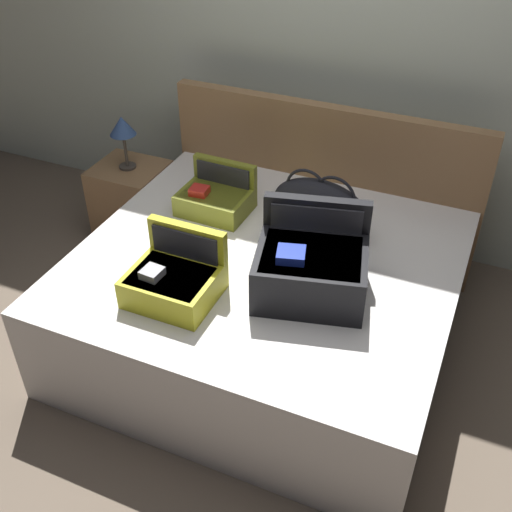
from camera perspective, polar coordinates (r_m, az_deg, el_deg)
name	(u,v)px	position (r m, az deg, el deg)	size (l,w,h in m)	color
ground_plane	(235,390)	(3.21, -1.97, -12.26)	(12.00, 12.00, 0.00)	#6B5B4C
back_wall	(351,37)	(3.83, 8.72, 19.27)	(8.00, 0.10, 2.60)	#B7C1B2
bed	(266,301)	(3.27, 0.89, -4.14)	(1.86, 1.71, 0.56)	silver
headboard	(322,185)	(3.83, 6.13, 6.55)	(1.90, 0.08, 1.02)	olive
hard_case_large	(311,267)	(2.82, 5.10, -0.99)	(0.59, 0.55, 0.39)	black
hard_case_medium	(174,280)	(2.84, -7.52, -2.16)	(0.39, 0.35, 0.30)	gold
hard_case_small	(216,198)	(3.43, -3.74, 5.37)	(0.38, 0.30, 0.25)	olive
duffel_bag	(319,206)	(3.23, 5.83, 4.59)	(0.53, 0.27, 0.35)	black
nightstand	(133,202)	(4.21, -11.28, 4.93)	(0.44, 0.40, 0.51)	olive
table_lamp	(122,128)	(3.96, -12.19, 11.40)	(0.16, 0.16, 0.35)	#3F3833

